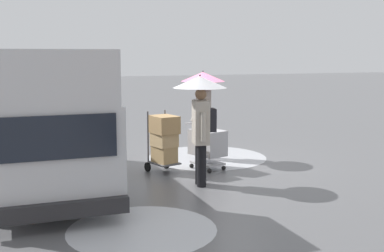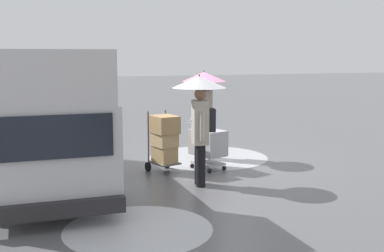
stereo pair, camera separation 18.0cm
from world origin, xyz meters
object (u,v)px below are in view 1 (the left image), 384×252
Objects in this scene: cargo_van_parked_right at (46,128)px; shopping_cart_vendor at (208,144)px; pedestrian_pink_side at (203,94)px; hand_dolly_boxes at (164,138)px; pedestrian_black_side at (201,105)px.

cargo_van_parked_right is 5.12× the size of shopping_cart_vendor.
cargo_van_parked_right is 4.06m from pedestrian_pink_side.
hand_dolly_boxes reaches higher than shopping_cart_vendor.
cargo_van_parked_right reaches higher than hand_dolly_boxes.
hand_dolly_boxes is 0.61× the size of pedestrian_pink_side.
cargo_van_parked_right is 2.49× the size of pedestrian_black_side.
pedestrian_black_side is (-2.82, 0.65, 0.39)m from cargo_van_parked_right.
pedestrian_black_side is at bearing 61.93° from shopping_cart_vendor.
shopping_cart_vendor is 1.01m from hand_dolly_boxes.
pedestrian_pink_side is (-3.74, -1.53, 0.41)m from cargo_van_parked_right.
pedestrian_black_side is at bearing 67.18° from pedestrian_pink_side.
shopping_cart_vendor is 1.48m from pedestrian_pink_side.
pedestrian_pink_side is at bearing -157.77° from cargo_van_parked_right.
hand_dolly_boxes is at bearing -72.36° from pedestrian_black_side.
pedestrian_black_side is (-0.38, 1.19, 0.82)m from hand_dolly_boxes.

